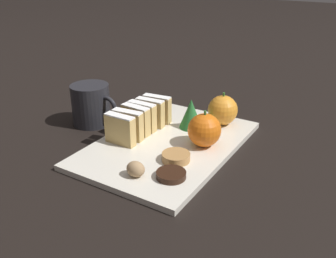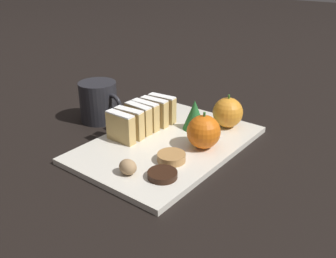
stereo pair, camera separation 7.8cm
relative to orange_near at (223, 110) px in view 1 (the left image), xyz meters
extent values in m
plane|color=black|center=(-0.06, -0.15, -0.05)|extent=(6.00, 6.00, 0.00)
cube|color=silver|center=(-0.06, -0.15, -0.04)|extent=(0.27, 0.39, 0.01)
cube|color=tan|center=(-0.14, -0.20, 0.00)|extent=(0.07, 0.02, 0.06)
cube|color=white|center=(-0.14, -0.20, 0.03)|extent=(0.07, 0.02, 0.00)
cube|color=tan|center=(-0.14, -0.18, 0.00)|extent=(0.07, 0.03, 0.06)
cube|color=white|center=(-0.14, -0.18, 0.03)|extent=(0.07, 0.03, 0.00)
cube|color=tan|center=(-0.14, -0.15, 0.00)|extent=(0.07, 0.02, 0.06)
cube|color=white|center=(-0.14, -0.15, 0.03)|extent=(0.07, 0.02, 0.00)
cube|color=tan|center=(-0.14, -0.12, 0.00)|extent=(0.07, 0.02, 0.06)
cube|color=white|center=(-0.14, -0.12, 0.03)|extent=(0.07, 0.02, 0.00)
cube|color=tan|center=(-0.14, -0.10, 0.00)|extent=(0.07, 0.02, 0.06)
cube|color=white|center=(-0.14, -0.10, 0.03)|extent=(0.07, 0.02, 0.00)
cube|color=tan|center=(-0.14, -0.07, 0.00)|extent=(0.07, 0.03, 0.06)
cube|color=white|center=(-0.14, -0.07, 0.03)|extent=(0.07, 0.03, 0.00)
sphere|color=orange|center=(0.00, 0.00, 0.00)|extent=(0.07, 0.07, 0.07)
cylinder|color=#38702D|center=(0.00, 0.00, 0.04)|extent=(0.01, 0.01, 0.01)
sphere|color=orange|center=(0.01, -0.12, 0.00)|extent=(0.07, 0.07, 0.07)
cylinder|color=#38702D|center=(0.01, -0.12, 0.04)|extent=(0.01, 0.00, 0.01)
ellipsoid|color=tan|center=(-0.04, -0.29, -0.02)|extent=(0.03, 0.03, 0.03)
cylinder|color=black|center=(0.02, -0.26, -0.03)|extent=(0.05, 0.05, 0.01)
cylinder|color=#B27F47|center=(0.00, -0.21, -0.03)|extent=(0.06, 0.06, 0.02)
cone|color=#23662D|center=(-0.05, -0.06, 0.00)|extent=(0.05, 0.05, 0.07)
cylinder|color=#232328|center=(-0.28, -0.14, 0.00)|extent=(0.09, 0.09, 0.10)
torus|color=#232328|center=(-0.23, -0.14, 0.01)|extent=(0.05, 0.01, 0.05)
camera|label=1|loc=(0.31, -0.75, 0.33)|focal=40.00mm
camera|label=2|loc=(0.38, -0.71, 0.33)|focal=40.00mm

